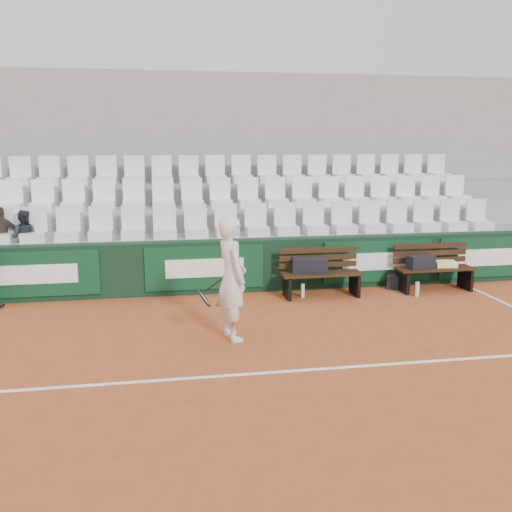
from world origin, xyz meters
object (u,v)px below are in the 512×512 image
(sports_bag_right, at_px, (421,262))
(sports_bag_left, at_px, (310,265))
(sports_bag_ground, at_px, (399,282))
(spectator_b, at_px, (0,212))
(tennis_player, at_px, (232,278))
(water_bottle_near, at_px, (303,291))
(bench_left, at_px, (321,285))
(bench_right, at_px, (434,279))
(water_bottle_far, at_px, (417,289))
(spectator_c, at_px, (22,214))

(sports_bag_right, bearing_deg, sports_bag_left, -179.31)
(sports_bag_ground, relative_size, spectator_b, 0.40)
(sports_bag_ground, xyz_separation_m, tennis_player, (-3.59, -2.27, 0.77))
(tennis_player, bearing_deg, water_bottle_near, 51.45)
(bench_left, bearing_deg, bench_right, 1.22)
(bench_right, height_order, tennis_player, tennis_player)
(sports_bag_right, height_order, spectator_b, spectator_b)
(bench_right, xyz_separation_m, water_bottle_near, (-2.63, -0.06, -0.10))
(sports_bag_left, height_order, water_bottle_near, sports_bag_left)
(bench_left, xyz_separation_m, water_bottle_far, (1.75, -0.31, -0.09))
(bench_left, relative_size, sports_bag_left, 2.33)
(sports_bag_right, bearing_deg, bench_right, -2.00)
(water_bottle_near, distance_m, tennis_player, 2.65)
(bench_left, relative_size, tennis_player, 0.83)
(sports_bag_ground, distance_m, water_bottle_near, 2.03)
(sports_bag_ground, xyz_separation_m, water_bottle_far, (0.10, -0.59, 0.00))
(bench_right, distance_m, sports_bag_ground, 0.67)
(bench_right, bearing_deg, water_bottle_near, -178.77)
(water_bottle_far, bearing_deg, sports_bag_ground, 99.83)
(sports_bag_ground, xyz_separation_m, spectator_c, (-7.05, 0.88, 1.38))
(sports_bag_ground, bearing_deg, sports_bag_left, -172.41)
(sports_bag_left, relative_size, spectator_b, 0.58)
(sports_bag_left, distance_m, spectator_b, 5.77)
(sports_bag_ground, height_order, spectator_b, spectator_b)
(tennis_player, xyz_separation_m, spectator_b, (-3.84, 3.15, 0.65))
(bench_right, xyz_separation_m, sports_bag_ground, (-0.62, 0.23, -0.09))
(sports_bag_ground, bearing_deg, spectator_c, 172.91)
(sports_bag_left, relative_size, spectator_c, 0.62)
(bench_right, bearing_deg, sports_bag_left, -179.64)
(bench_right, xyz_separation_m, spectator_c, (-7.68, 1.11, 1.29))
(spectator_b, distance_m, spectator_c, 0.38)
(water_bottle_near, height_order, water_bottle_far, water_bottle_far)
(sports_bag_right, distance_m, sports_bag_ground, 0.59)
(bench_right, height_order, water_bottle_near, bench_right)
(tennis_player, relative_size, spectator_b, 1.63)
(sports_bag_ground, relative_size, spectator_c, 0.43)
(bench_left, bearing_deg, sports_bag_ground, 9.63)
(sports_bag_right, relative_size, tennis_player, 0.29)
(bench_left, height_order, sports_bag_ground, bench_left)
(sports_bag_right, bearing_deg, spectator_c, 171.53)
(spectator_c, bearing_deg, tennis_player, 143.18)
(sports_bag_left, bearing_deg, spectator_c, 167.78)
(sports_bag_ground, xyz_separation_m, water_bottle_near, (-2.01, -0.29, -0.01))
(sports_bag_ground, xyz_separation_m, spectator_b, (-7.43, 0.88, 1.42))
(spectator_c, bearing_deg, bench_right, 177.21)
(water_bottle_far, distance_m, spectator_c, 7.43)
(bench_right, xyz_separation_m, water_bottle_far, (-0.52, -0.36, -0.09))
(sports_bag_right, distance_m, tennis_player, 4.43)
(sports_bag_right, distance_m, water_bottle_near, 2.37)
(sports_bag_right, xyz_separation_m, spectator_c, (-7.38, 1.10, 0.95))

